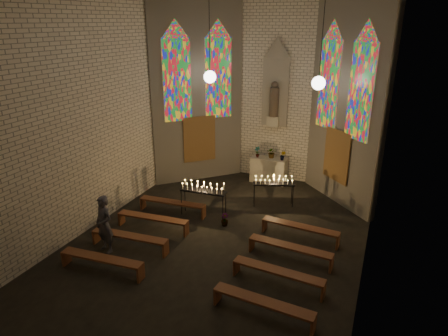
% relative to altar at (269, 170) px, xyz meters
% --- Properties ---
extents(floor, '(12.00, 12.00, 0.00)m').
position_rel_altar_xyz_m(floor, '(0.00, -5.45, -0.50)').
color(floor, black).
rests_on(floor, ground).
extents(room, '(8.22, 12.43, 7.00)m').
position_rel_altar_xyz_m(room, '(-0.00, -2.08, 3.22)').
color(room, beige).
rests_on(room, ground).
extents(altar, '(1.40, 0.60, 1.00)m').
position_rel_altar_xyz_m(altar, '(0.00, 0.00, 0.00)').
color(altar, beige).
rests_on(altar, ground).
extents(flower_vase_left, '(0.28, 0.24, 0.44)m').
position_rel_altar_xyz_m(flower_vase_left, '(-0.46, -0.10, 0.72)').
color(flower_vase_left, '#4C723F').
rests_on(flower_vase_left, altar).
extents(flower_vase_center, '(0.47, 0.44, 0.43)m').
position_rel_altar_xyz_m(flower_vase_center, '(0.08, 0.07, 0.71)').
color(flower_vase_center, '#4C723F').
rests_on(flower_vase_center, altar).
extents(flower_vase_right, '(0.22, 0.19, 0.39)m').
position_rel_altar_xyz_m(flower_vase_right, '(0.55, -0.06, 0.69)').
color(flower_vase_right, '#4C723F').
rests_on(flower_vase_right, altar).
extents(aisle_flower_pot, '(0.25, 0.25, 0.41)m').
position_rel_altar_xyz_m(aisle_flower_pot, '(-0.21, -4.04, -0.29)').
color(aisle_flower_pot, '#4C723F').
rests_on(aisle_flower_pot, ground).
extents(votive_stand_left, '(1.56, 0.47, 1.13)m').
position_rel_altar_xyz_m(votive_stand_left, '(-1.11, -3.69, 0.47)').
color(votive_stand_left, black).
rests_on(votive_stand_left, ground).
extents(votive_stand_right, '(1.43, 0.82, 1.03)m').
position_rel_altar_xyz_m(votive_stand_right, '(0.78, -2.04, 0.39)').
color(votive_stand_right, black).
rests_on(votive_stand_right, ground).
extents(pew_left_0, '(2.29, 0.49, 0.44)m').
position_rel_altar_xyz_m(pew_left_0, '(-2.15, -3.92, -0.14)').
color(pew_left_0, brown).
rests_on(pew_left_0, ground).
extents(pew_right_0, '(2.29, 0.49, 0.44)m').
position_rel_altar_xyz_m(pew_right_0, '(2.15, -3.92, -0.14)').
color(pew_right_0, brown).
rests_on(pew_right_0, ground).
extents(pew_left_1, '(2.29, 0.49, 0.44)m').
position_rel_altar_xyz_m(pew_left_1, '(-2.15, -5.12, -0.14)').
color(pew_left_1, brown).
rests_on(pew_left_1, ground).
extents(pew_right_1, '(2.29, 0.49, 0.44)m').
position_rel_altar_xyz_m(pew_right_1, '(2.15, -5.12, -0.14)').
color(pew_right_1, brown).
rests_on(pew_right_1, ground).
extents(pew_left_2, '(2.29, 0.49, 0.44)m').
position_rel_altar_xyz_m(pew_left_2, '(-2.15, -6.32, -0.14)').
color(pew_left_2, brown).
rests_on(pew_left_2, ground).
extents(pew_right_2, '(2.29, 0.49, 0.44)m').
position_rel_altar_xyz_m(pew_right_2, '(2.15, -6.32, -0.14)').
color(pew_right_2, brown).
rests_on(pew_right_2, ground).
extents(pew_left_3, '(2.29, 0.49, 0.44)m').
position_rel_altar_xyz_m(pew_left_3, '(-2.15, -7.52, -0.14)').
color(pew_left_3, brown).
rests_on(pew_left_3, ground).
extents(pew_right_3, '(2.29, 0.49, 0.44)m').
position_rel_altar_xyz_m(pew_right_3, '(2.15, -7.52, -0.14)').
color(pew_right_3, brown).
rests_on(pew_right_3, ground).
extents(visitor, '(0.69, 0.54, 1.65)m').
position_rel_altar_xyz_m(visitor, '(-2.69, -6.66, 0.33)').
color(visitor, '#46464F').
rests_on(visitor, ground).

